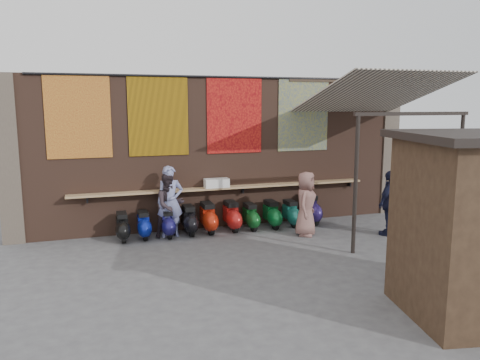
{
  "coord_description": "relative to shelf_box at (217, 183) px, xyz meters",
  "views": [
    {
      "loc": [
        -3.44,
        -9.37,
        3.31
      ],
      "look_at": [
        0.03,
        1.2,
        1.48
      ],
      "focal_mm": 35.0,
      "sensor_mm": 36.0,
      "label": 1
    }
  ],
  "objects": [
    {
      "name": "awning_canvas",
      "position": [
        3.75,
        -1.4,
        2.31
      ],
      "size": [
        3.2,
        3.28,
        0.97
      ],
      "primitive_type": "cube",
      "rotation": [
        -0.28,
        0.0,
        0.0
      ],
      "color": "beige",
      "rests_on": "brick_wall"
    },
    {
      "name": "awning_ledger",
      "position": [
        3.75,
        0.19,
        2.71
      ],
      "size": [
        3.3,
        0.08,
        0.12
      ],
      "primitive_type": "cube",
      "color": "#33261C",
      "rests_on": "brick_wall"
    },
    {
      "name": "scooter_stool_5",
      "position": [
        0.33,
        -0.26,
        -0.86
      ],
      "size": [
        0.36,
        0.81,
        0.77
      ],
      "primitive_type": null,
      "color": "#A71816",
      "rests_on": "ground"
    },
    {
      "name": "eating_counter",
      "position": [
        0.25,
        0.03,
        -0.14
      ],
      "size": [
        8.0,
        0.32,
        0.05
      ],
      "primitive_type": "cube",
      "color": "#9E7A51",
      "rests_on": "brick_wall"
    },
    {
      "name": "shopper_tan",
      "position": [
        1.97,
        -1.27,
        -0.43
      ],
      "size": [
        0.9,
        0.94,
        1.63
      ],
      "primitive_type": "imported",
      "rotation": [
        0.0,
        0.0,
        0.89
      ],
      "color": "#8A5F57",
      "rests_on": "ground"
    },
    {
      "name": "scooter_stool_3",
      "position": [
        -0.8,
        -0.26,
        -0.88
      ],
      "size": [
        0.35,
        0.77,
        0.73
      ],
      "primitive_type": null,
      "color": "black",
      "rests_on": "ground"
    },
    {
      "name": "awning_header",
      "position": [
        3.75,
        -2.9,
        1.84
      ],
      "size": [
        3.0,
        0.08,
        0.08
      ],
      "primitive_type": "cube",
      "color": "black",
      "rests_on": "awning_post_left"
    },
    {
      "name": "diner_left",
      "position": [
        -1.28,
        -0.3,
        -0.35
      ],
      "size": [
        0.67,
        0.46,
        1.78
      ],
      "primitive_type": "imported",
      "rotation": [
        0.0,
        0.0,
        -0.05
      ],
      "color": "#797FB1",
      "rests_on": "ground"
    },
    {
      "name": "pier_left",
      "position": [
        -4.95,
        0.4,
        0.76
      ],
      "size": [
        0.5,
        0.5,
        4.0
      ],
      "primitive_type": "cube",
      "color": "#4C4238",
      "rests_on": "ground"
    },
    {
      "name": "hang_rail",
      "position": [
        0.25,
        0.17,
        2.74
      ],
      "size": [
        9.5,
        0.06,
        0.06
      ],
      "primitive_type": "cylinder",
      "rotation": [
        0.0,
        1.57,
        0.0
      ],
      "color": "black",
      "rests_on": "brick_wall"
    },
    {
      "name": "brick_wall",
      "position": [
        0.25,
        0.4,
        0.76
      ],
      "size": [
        10.0,
        0.4,
        4.0
      ],
      "primitive_type": "cube",
      "color": "brown",
      "rests_on": "ground"
    },
    {
      "name": "scooter_stool_4",
      "position": [
        -0.3,
        -0.25,
        -0.86
      ],
      "size": [
        0.36,
        0.81,
        0.77
      ],
      "primitive_type": null,
      "color": "#AC210D",
      "rests_on": "ground"
    },
    {
      "name": "shopper_navy",
      "position": [
        4.0,
        -1.91,
        -0.41
      ],
      "size": [
        1.05,
        0.78,
        1.65
      ],
      "primitive_type": "imported",
      "rotation": [
        0.0,
        0.0,
        3.59
      ],
      "color": "#171A34",
      "rests_on": "ground"
    },
    {
      "name": "scooter_stool_7",
      "position": [
        1.44,
        -0.32,
        -0.88
      ],
      "size": [
        0.34,
        0.76,
        0.72
      ],
      "primitive_type": null,
      "color": "#0D5B27",
      "rests_on": "ground"
    },
    {
      "name": "pier_right",
      "position": [
        5.45,
        0.4,
        0.76
      ],
      "size": [
        0.5,
        0.5,
        4.0
      ],
      "primitive_type": "cube",
      "color": "#4C4238",
      "rests_on": "ground"
    },
    {
      "name": "tapestry_sun",
      "position": [
        -1.45,
        0.18,
        1.76
      ],
      "size": [
        1.5,
        0.02,
        2.0
      ],
      "primitive_type": "cube",
      "color": "orange",
      "rests_on": "brick_wall"
    },
    {
      "name": "stall_sign",
      "position": [
        2.91,
        -5.28,
        0.76
      ],
      "size": [
        1.18,
        0.27,
        0.5
      ],
      "primitive_type": "cube",
      "rotation": [
        0.0,
        0.0,
        -0.2
      ],
      "color": "gold",
      "rests_on": "market_stall"
    },
    {
      "name": "scooter_stool_1",
      "position": [
        -1.95,
        -0.28,
        -0.91
      ],
      "size": [
        0.32,
        0.71,
        0.67
      ],
      "primitive_type": null,
      "color": "navy",
      "rests_on": "ground"
    },
    {
      "name": "scooter_stool_8",
      "position": [
        2.0,
        -0.33,
        -0.89
      ],
      "size": [
        0.33,
        0.73,
        0.69
      ],
      "primitive_type": null,
      "color": "#19665A",
      "rests_on": "ground"
    },
    {
      "name": "shelf_box",
      "position": [
        0.0,
        0.0,
        0.0
      ],
      "size": [
        0.64,
        0.28,
        0.23
      ],
      "primitive_type": "cube",
      "color": "white",
      "rests_on": "eating_counter"
    },
    {
      "name": "tapestry_orange",
      "position": [
        0.55,
        0.18,
        1.76
      ],
      "size": [
        1.5,
        0.02,
        2.0
      ],
      "primitive_type": "cube",
      "color": "red",
      "rests_on": "brick_wall"
    },
    {
      "name": "scooter_stool_0",
      "position": [
        -2.47,
        -0.31,
        -0.9
      ],
      "size": [
        0.32,
        0.72,
        0.68
      ],
      "primitive_type": null,
      "color": "black",
      "rests_on": "ground"
    },
    {
      "name": "ground",
      "position": [
        0.25,
        -2.3,
        -1.24
      ],
      "size": [
        70.0,
        70.0,
        0.0
      ],
      "primitive_type": "plane",
      "color": "#474749",
      "rests_on": "ground"
    },
    {
      "name": "scooter_stool_6",
      "position": [
        0.84,
        -0.32,
        -0.9
      ],
      "size": [
        0.33,
        0.72,
        0.69
      ],
      "primitive_type": null,
      "color": "#0F4B1B",
      "rests_on": "ground"
    },
    {
      "name": "stall_shelf",
      "position": [
        2.91,
        -5.28,
        -0.23
      ],
      "size": [
        2.09,
        0.51,
        0.06
      ],
      "primitive_type": "cube",
      "rotation": [
        0.0,
        0.0,
        -0.2
      ],
      "color": "#473321",
      "rests_on": "market_stall"
    },
    {
      "name": "scooter_stool_9",
      "position": [
        2.6,
        -0.26,
        -0.84
      ],
      "size": [
        0.38,
        0.86,
        0.81
      ],
      "primitive_type": null,
      "color": "#261856",
      "rests_on": "ground"
    },
    {
      "name": "tapestry_redgold",
      "position": [
        -3.35,
        0.18,
        1.76
      ],
      "size": [
        1.5,
        0.02,
        2.0
      ],
      "primitive_type": "cube",
      "color": "maroon",
      "rests_on": "brick_wall"
    },
    {
      "name": "scooter_stool_2",
      "position": [
        -1.37,
        -0.32,
        -0.91
      ],
      "size": [
        0.32,
        0.71,
        0.67
      ],
      "primitive_type": null,
      "color": "#191653",
      "rests_on": "ground"
    },
    {
      "name": "awning_post_right",
      "position": [
        5.15,
        -2.9,
        0.31
      ],
      "size": [
        0.09,
        0.09,
        3.1
      ],
      "primitive_type": "cylinder",
      "color": "black",
      "rests_on": "ground"
    },
    {
      "name": "shopper_grey",
      "position": [
        5.15,
        -3.23,
        -0.33
      ],
      "size": [
        1.35,
        1.23,
        1.82
      ],
      "primitive_type": "imported",
      "rotation": [
        0.0,
        0.0,
        2.52
      ],
      "color": "#5A595E",
      "rests_on": "ground"
    },
    {
      "name": "diner_right",
      "position": [
        -1.3,
        -0.3,
        -0.44
      ],
      "size": [
        0.92,
        0.81,
        1.6
      ],
      "primitive_type": "imported",
      "rotation": [
        0.0,
        0.0,
        0.3
      ],
      "color": "#2A2025",
      "rests_on": "ground"
    },
    {
      "name": "awning_post_left",
      "position": [
        2.35,
        -2.9,
        0.31
      ],
      "size": [
        0.09,
        0.09,
        3.1
      ],
      "primitive_type": "cylinder",
      "color": "black",
      "rests_on": "ground"
    },
    {
      "name": "tapestry_multi",
      "position": [
        2.55,
        0.18,
        1.76
      ],
      "size": [
        1.5,
        0.02,
        2.0
      ],
      "primitive_type": "cube",
      "color": "navy",
      "rests_on": "brick_wall"
    }
  ]
}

